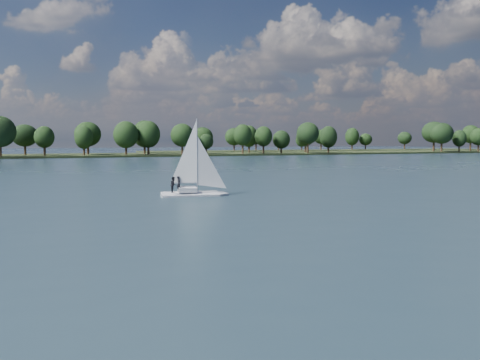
# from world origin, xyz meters

# --- Properties ---
(ground) EXTENTS (700.00, 700.00, 0.00)m
(ground) POSITION_xyz_m (0.00, 100.00, 0.00)
(ground) COLOR #233342
(ground) RESTS_ON ground
(far_shore) EXTENTS (660.00, 40.00, 1.50)m
(far_shore) POSITION_xyz_m (0.00, 212.00, 0.00)
(far_shore) COLOR black
(far_shore) RESTS_ON ground
(far_shore_back) EXTENTS (220.00, 30.00, 1.40)m
(far_shore_back) POSITION_xyz_m (160.00, 260.00, 0.00)
(far_shore_back) COLOR black
(far_shore_back) RESTS_ON ground
(sailboat) EXTENTS (7.35, 3.01, 9.40)m
(sailboat) POSITION_xyz_m (7.52, 49.07, 2.62)
(sailboat) COLOR silver
(sailboat) RESTS_ON ground
(treeline) EXTENTS (562.37, 74.48, 18.32)m
(treeline) POSITION_xyz_m (-1.68, 207.94, 8.18)
(treeline) COLOR black
(treeline) RESTS_ON ground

